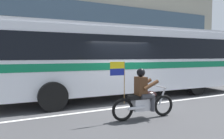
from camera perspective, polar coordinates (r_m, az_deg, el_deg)
The scene contains 7 objects.
ground_plane at distance 8.69m, azimuth 2.47°, elevation -9.18°, with size 60.00×60.00×0.00m, color #3D3D3F.
sidewalk_curb at distance 13.30m, azimuth -8.20°, elevation -4.34°, with size 28.00×3.80×0.15m, color #A39E93.
lane_center_stripe at distance 8.18m, azimuth 4.53°, elevation -9.99°, with size 26.60×0.14×0.01m, color silver.
transit_bus at distance 9.99m, azimuth 4.19°, elevation 3.41°, with size 12.04×3.07×3.22m.
motorcycle_with_rider at distance 6.61m, azimuth 8.49°, elevation -7.46°, with size 2.19×0.64×1.78m.
parked_sedan_curbside at distance 17.07m, azimuth 27.69°, elevation -0.32°, with size 4.75×1.91×1.64m.
fire_hydrant at distance 11.23m, azimuth -19.88°, elevation -3.75°, with size 0.22×0.30×0.75m.
Camera 1 is at (-4.08, -7.42, 1.95)m, focal length 33.76 mm.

